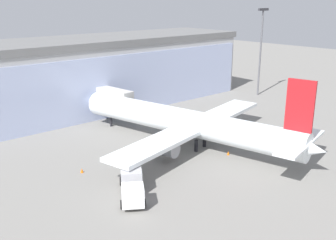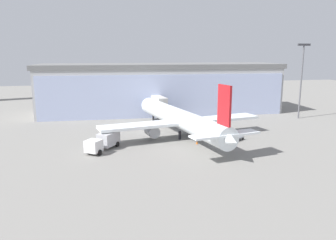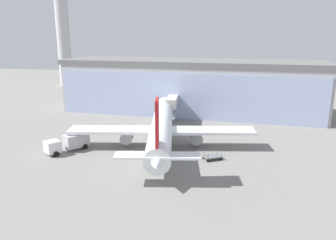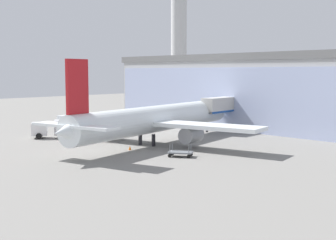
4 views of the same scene
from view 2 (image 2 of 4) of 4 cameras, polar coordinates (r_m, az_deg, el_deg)
ground at (r=56.14m, az=5.89°, el=-4.81°), size 240.00×240.00×0.00m
terminal_building at (r=88.28m, az=-1.25°, el=5.57°), size 64.24×19.19×12.99m
jet_bridge at (r=79.84m, az=-2.10°, el=3.35°), size 3.27×12.38×5.71m
apron_light_mast at (r=85.52m, az=22.25°, el=7.35°), size 3.20×0.40×17.94m
airplane at (r=62.63m, az=2.19°, el=0.15°), size 32.04×37.96×11.27m
catering_truck at (r=55.35m, az=-11.11°, el=-3.63°), size 6.07×7.20×2.65m
baggage_cart at (r=61.61m, az=11.80°, el=-3.02°), size 3.22×2.81×1.50m
safety_cone_nose at (r=58.12m, az=5.07°, el=-3.94°), size 0.36×0.36×0.55m
safety_cone_wingtip at (r=63.76m, az=-12.15°, el=-2.75°), size 0.36×0.36×0.55m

